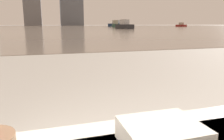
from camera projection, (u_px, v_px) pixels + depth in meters
name	position (u px, v px, depth m)	size (l,w,h in m)	color
towel_stack	(161.00, 135.00, 0.71)	(0.25, 0.21, 0.08)	silver
harbor_water	(47.00, 27.00, 58.21)	(180.00, 110.00, 0.01)	gray
harbor_boat_0	(124.00, 25.00, 40.04)	(2.26, 4.66, 1.67)	#2D2D33
harbor_boat_1	(115.00, 25.00, 56.18)	(2.66, 4.98, 1.78)	#335647
harbor_boat_2	(181.00, 25.00, 69.36)	(2.41, 3.62, 1.29)	maroon
harbor_boat_3	(116.00, 24.00, 68.80)	(4.08, 5.78, 2.06)	navy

